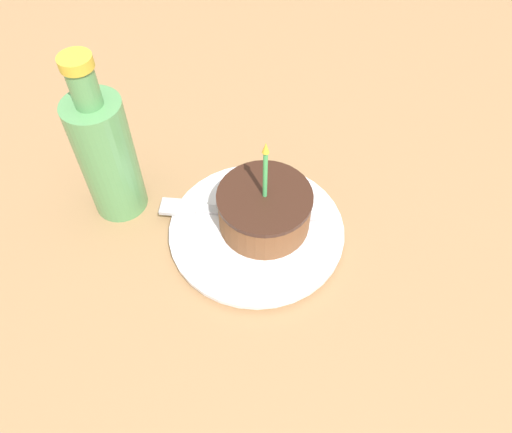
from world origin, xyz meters
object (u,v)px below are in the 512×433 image
bottle (106,154)px  cake_slice (263,209)px  fork (227,211)px  plate (256,233)px

bottle → cake_slice: bearing=-2.8°
fork → bottle: 0.16m
cake_slice → bottle: size_ratio=0.61×
cake_slice → plate: bearing=-115.3°
plate → bottle: (-0.18, 0.02, 0.08)m
plate → fork: size_ratio=1.08×
cake_slice → fork: bearing=171.1°
plate → fork: (-0.04, 0.02, 0.01)m
plate → bottle: size_ratio=0.97×
bottle → fork: bearing=-0.8°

